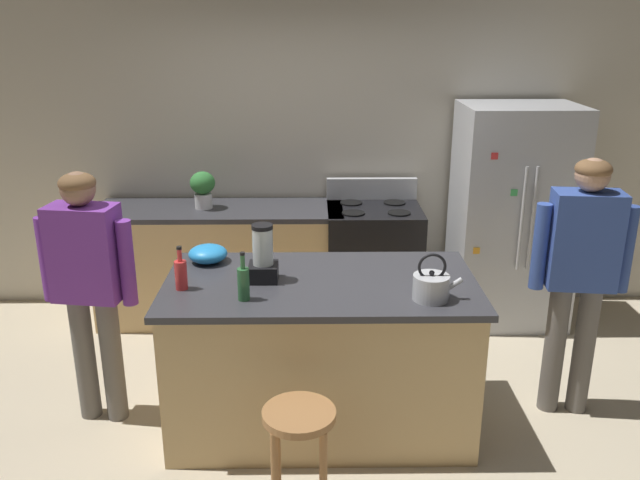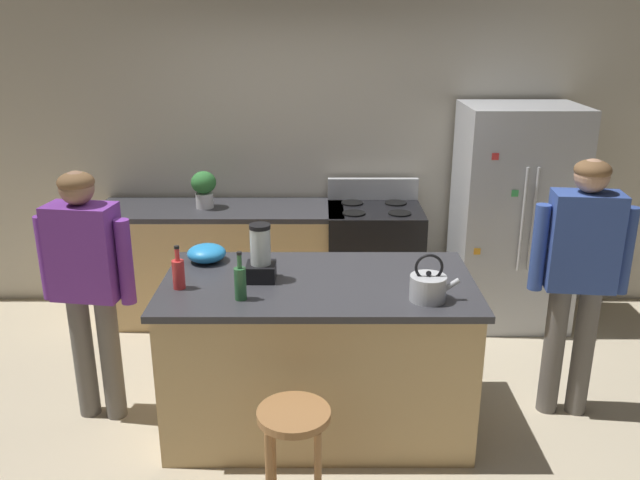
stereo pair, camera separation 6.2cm
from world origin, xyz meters
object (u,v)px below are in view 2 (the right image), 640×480
at_px(blender_appliance, 262,257).
at_px(mixing_bowl, 208,253).
at_px(tea_kettle, 430,287).
at_px(stove_range, 375,263).
at_px(bottle_olive_oil, 242,282).
at_px(potted_plant, 206,187).
at_px(person_by_island_left, 89,274).
at_px(refrigerator, 515,217).
at_px(person_by_sink_right, 582,266).
at_px(bar_stool, 295,435).
at_px(bottle_soda, 180,273).
at_px(kitchen_island, 320,353).

relative_size(blender_appliance, mixing_bowl, 1.40).
bearing_deg(tea_kettle, stove_range, 94.56).
distance_m(bottle_olive_oil, mixing_bowl, 0.65).
bearing_deg(potted_plant, bottle_olive_oil, -74.65).
bearing_deg(blender_appliance, bottle_olive_oil, -107.45).
xyz_separation_m(blender_appliance, bottle_olive_oil, (-0.09, -0.28, -0.04)).
distance_m(bottle_olive_oil, tea_kettle, 1.02).
height_order(person_by_island_left, mixing_bowl, person_by_island_left).
bearing_deg(refrigerator, potted_plant, 178.84).
height_order(person_by_sink_right, bottle_olive_oil, person_by_sink_right).
relative_size(person_by_sink_right, blender_appliance, 4.87).
bearing_deg(bottle_olive_oil, bar_stool, -62.16).
distance_m(refrigerator, bottle_olive_oil, 2.67).
distance_m(refrigerator, bottle_soda, 2.86).
bearing_deg(tea_kettle, bar_stool, -141.36).
relative_size(person_by_island_left, potted_plant, 5.33).
height_order(bar_stool, tea_kettle, tea_kettle).
bearing_deg(potted_plant, tea_kettle, -50.15).
xyz_separation_m(stove_range, bottle_olive_oil, (-0.88, -1.79, 0.57)).
bearing_deg(bottle_soda, person_by_island_left, 162.10).
relative_size(mixing_bowl, tea_kettle, 0.89).
relative_size(kitchen_island, tea_kettle, 6.66).
xyz_separation_m(kitchen_island, refrigerator, (1.57, 1.50, 0.41)).
relative_size(refrigerator, bottle_olive_oil, 6.48).
relative_size(person_by_sink_right, tea_kettle, 6.03).
distance_m(bar_stool, mixing_bowl, 1.41).
relative_size(blender_appliance, bottle_olive_oil, 1.24).
relative_size(kitchen_island, bar_stool, 2.90).
relative_size(refrigerator, stove_range, 1.57).
bearing_deg(tea_kettle, person_by_island_left, 169.90).
relative_size(kitchen_island, person_by_island_left, 1.15).
height_order(stove_range, person_by_sink_right, person_by_sink_right).
height_order(refrigerator, bar_stool, refrigerator).
bearing_deg(bottle_olive_oil, mixing_bowl, 115.72).
xyz_separation_m(bar_stool, tea_kettle, (0.72, 0.57, 0.54)).
bearing_deg(tea_kettle, potted_plant, 129.85).
height_order(refrigerator, tea_kettle, refrigerator).
xyz_separation_m(kitchen_island, person_by_sink_right, (1.58, 0.12, 0.52)).
xyz_separation_m(kitchen_island, potted_plant, (-0.92, 1.55, 0.65)).
height_order(blender_appliance, tea_kettle, blender_appliance).
bearing_deg(kitchen_island, person_by_island_left, 176.70).
height_order(potted_plant, bottle_soda, potted_plant).
xyz_separation_m(person_by_island_left, mixing_bowl, (0.68, 0.24, 0.05)).
xyz_separation_m(potted_plant, mixing_bowl, (0.22, -1.23, -0.12)).
xyz_separation_m(bar_stool, mixing_bowl, (-0.59, 1.17, 0.52)).
bearing_deg(blender_appliance, tea_kettle, -17.16).
bearing_deg(mixing_bowl, potted_plant, 99.97).
bearing_deg(bar_stool, blender_appliance, 104.24).
relative_size(blender_appliance, bottle_soda, 1.33).
bearing_deg(person_by_island_left, tea_kettle, -10.10).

